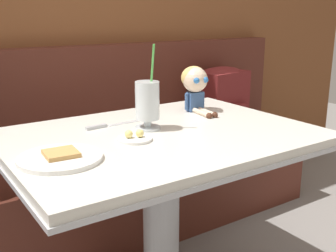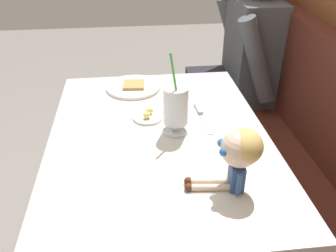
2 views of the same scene
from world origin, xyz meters
name	(u,v)px [view 2 (image 2 of 2)]	position (x,y,z in m)	size (l,w,h in m)	color
booth_bench	(301,204)	(0.00, 0.81, 0.33)	(2.60, 0.48, 1.00)	#512319
diner_table	(160,177)	(0.00, 0.18, 0.54)	(1.11, 0.81, 0.74)	silver
toast_plate	(133,87)	(-0.41, 0.10, 0.75)	(0.25, 0.25, 0.03)	white
milkshake_glass	(176,108)	(-0.02, 0.24, 0.84)	(0.10, 0.10, 0.32)	silver
butter_saucer	(148,116)	(-0.13, 0.15, 0.75)	(0.12, 0.12, 0.04)	white
butter_knife	(200,113)	(-0.14, 0.36, 0.74)	(0.24, 0.03, 0.01)	silver
seated_doll	(239,152)	(0.31, 0.38, 0.87)	(0.12, 0.22, 0.20)	#385689
diner_patron	(245,51)	(-0.83, 0.76, 0.74)	(0.55, 0.48, 0.81)	#4C5156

